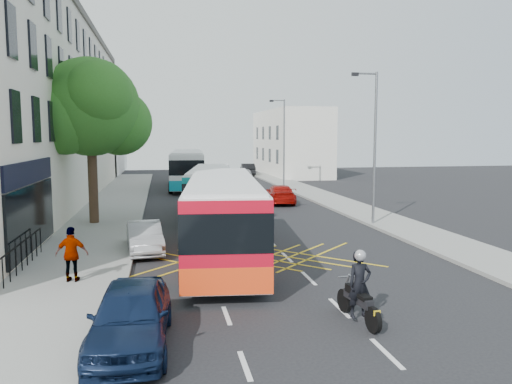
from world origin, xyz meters
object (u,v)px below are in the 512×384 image
street_tree (90,108)px  distant_car_grey (187,175)px  bus_far (188,169)px  distant_car_dark (248,169)px  parked_car_silver (145,237)px  bus_near (223,217)px  red_hatchback (280,194)px  motorbike (359,288)px  lamp_near (373,140)px  lamp_far (283,138)px  bus_mid (210,190)px  distant_car_silver (245,174)px  parked_car_blue (131,316)px  pedestrian_far (72,254)px

street_tree → distant_car_grey: bearing=76.3°
street_tree → bus_far: bearing=71.9°
bus_far → distant_car_dark: size_ratio=2.76×
parked_car_silver → bus_near: bearing=-35.6°
distant_car_dark → red_hatchback: bearing=89.9°
motorbike → lamp_near: bearing=58.5°
lamp_far → bus_near: size_ratio=0.69×
bus_near → red_hatchback: size_ratio=2.52×
bus_mid → distant_car_grey: (-0.19, 23.66, -0.89)m
red_hatchback → distant_car_silver: bearing=-86.2°
bus_near → motorbike: 7.81m
bus_far → bus_near: bearing=-86.5°
bus_near → bus_mid: (0.57, 11.26, -0.19)m
lamp_near → parked_car_silver: size_ratio=2.09×
street_tree → bus_mid: street_tree is taller
lamp_near → bus_mid: 10.30m
bus_near → red_hatchback: 16.68m
distant_car_silver → parked_car_silver: bearing=78.6°
street_tree → parked_car_blue: size_ratio=2.03×
bus_mid → distant_car_dark: bearing=84.3°
bus_near → distant_car_silver: bearing=85.2°
lamp_far → distant_car_silver: lamp_far is taller
distant_car_grey → distant_car_silver: bearing=8.8°
bus_mid → parked_car_silver: bearing=-102.6°
bus_mid → pedestrian_far: size_ratio=5.84×
street_tree → parked_car_blue: 17.68m
lamp_far → parked_car_silver: (-11.80, -24.04, -3.99)m
distant_car_grey → bus_far: bearing=-85.2°
lamp_far → bus_far: 9.24m
bus_mid → distant_car_grey: bus_mid is taller
distant_car_silver → pedestrian_far: size_ratio=2.12×
motorbike → distant_car_dark: 48.67m
motorbike → distant_car_grey: 42.30m
lamp_near → bus_near: bearing=-146.4°
lamp_far → red_hatchback: lamp_far is taller
distant_car_dark → bus_mid: bearing=80.4°
street_tree → bus_mid: 8.49m
lamp_near → parked_car_blue: 18.39m
red_hatchback → distant_car_silver: (0.70, 19.54, -0.03)m
bus_mid → distant_car_grey: size_ratio=2.34×
street_tree → motorbike: 19.01m
distant_car_silver → street_tree: bearing=69.2°
motorbike → parked_car_blue: bearing=178.1°
motorbike → red_hatchback: bearing=75.0°
lamp_near → street_tree: bearing=168.6°
bus_far → motorbike: bus_far is taller
lamp_near → lamp_far: bearing=90.0°
red_hatchback → distant_car_grey: bearing=-68.0°
bus_mid → parked_car_silver: size_ratio=2.72×
lamp_near → lamp_far: 20.00m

